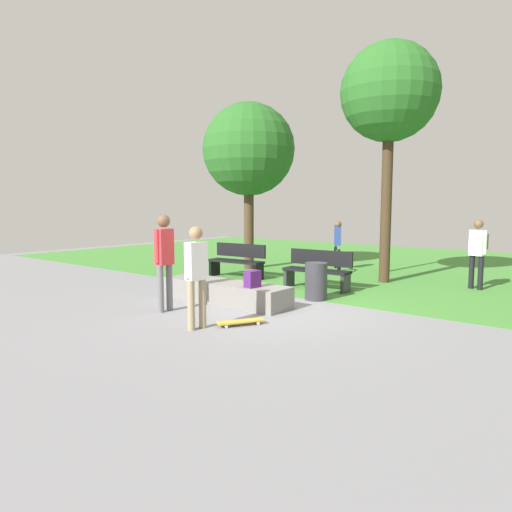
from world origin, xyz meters
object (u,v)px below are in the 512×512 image
object	(u,v)px
skater_performing_trick	(196,270)
pedestrian_with_backpack	(478,248)
concrete_ledge	(225,292)
tree_leaning_ash	(390,94)
tree_slender_maple	(249,150)
lamp_post	(385,183)
backpack_on_ledge	(252,279)
skateboard_by_ledge	(241,322)
trash_bin	(316,281)
cyclist_on_bicycle	(337,249)
skater_watching	(164,254)
park_bench_near_path	(237,260)
park_bench_near_lamppost	(318,269)

from	to	relation	value
skater_performing_trick	pedestrian_with_backpack	distance (m)	7.07
skater_performing_trick	concrete_ledge	bearing A→B (deg)	119.86
tree_leaning_ash	pedestrian_with_backpack	xyz separation A→B (m)	(2.10, 0.42, -3.68)
tree_slender_maple	lamp_post	bearing A→B (deg)	26.87
backpack_on_ledge	tree_slender_maple	bearing A→B (deg)	-131.72
skateboard_by_ledge	pedestrian_with_backpack	size ratio (longest dim) A/B	0.49
backpack_on_ledge	trash_bin	bearing A→B (deg)	171.26
tree_slender_maple	cyclist_on_bicycle	size ratio (longest dim) A/B	3.24
cyclist_on_bicycle	pedestrian_with_backpack	bearing A→B (deg)	-10.63
skater_watching	pedestrian_with_backpack	xyz separation A→B (m)	(3.93, 6.07, -0.09)
pedestrian_with_backpack	skater_performing_trick	bearing A→B (deg)	-111.24
trash_bin	cyclist_on_bicycle	bearing A→B (deg)	113.54
tree_leaning_ash	pedestrian_with_backpack	world-z (taller)	tree_leaning_ash
park_bench_near_path	tree_slender_maple	size ratio (longest dim) A/B	0.33
skater_watching	park_bench_near_lamppost	size ratio (longest dim) A/B	1.11
skateboard_by_ledge	trash_bin	xyz separation A→B (m)	(-0.14, 2.59, 0.33)
skater_watching	skateboard_by_ledge	bearing A→B (deg)	3.03
backpack_on_ledge	park_bench_near_lamppost	distance (m)	2.60
park_bench_near_lamppost	lamp_post	bearing A→B (deg)	88.81
trash_bin	pedestrian_with_backpack	xyz separation A→B (m)	(2.30, 3.39, 0.59)
skater_performing_trick	skater_watching	size ratio (longest dim) A/B	0.91
concrete_ledge	pedestrian_with_backpack	xyz separation A→B (m)	(3.60, 4.78, 0.76)
backpack_on_ledge	pedestrian_with_backpack	distance (m)	5.67
backpack_on_ledge	tree_slender_maple	size ratio (longest dim) A/B	0.06
cyclist_on_bicycle	tree_slender_maple	bearing A→B (deg)	-148.13
concrete_ledge	tree_slender_maple	world-z (taller)	tree_slender_maple
cyclist_on_bicycle	lamp_post	bearing A→B (deg)	16.84
park_bench_near_path	lamp_post	size ratio (longest dim) A/B	0.38
backpack_on_ledge	lamp_post	xyz separation A→B (m)	(-0.07, 6.09, 2.00)
backpack_on_ledge	tree_leaning_ash	xyz separation A→B (m)	(0.66, 4.52, 4.08)
skater_watching	tree_slender_maple	xyz separation A→B (m)	(-2.45, 5.43, 2.52)
park_bench_near_path	cyclist_on_bicycle	distance (m)	3.27
cyclist_on_bicycle	trash_bin	bearing A→B (deg)	-66.46
skater_watching	tree_slender_maple	distance (m)	6.47
backpack_on_ledge	cyclist_on_bicycle	world-z (taller)	cyclist_on_bicycle
skater_performing_trick	tree_leaning_ash	distance (m)	7.21
park_bench_near_path	backpack_on_ledge	bearing A→B (deg)	-44.88
skater_performing_trick	skateboard_by_ledge	distance (m)	1.16
park_bench_near_path	skateboard_by_ledge	bearing A→B (deg)	-48.50
pedestrian_with_backpack	park_bench_near_lamppost	bearing A→B (deg)	-141.19
skateboard_by_ledge	concrete_ledge	bearing A→B (deg)	140.18
skater_watching	tree_leaning_ash	size ratio (longest dim) A/B	0.31
skater_watching	cyclist_on_bicycle	xyz separation A→B (m)	(-0.18, 6.85, -0.44)
concrete_ledge	skateboard_by_ledge	world-z (taller)	concrete_ledge
park_bench_near_lamppost	trash_bin	distance (m)	1.22
skater_performing_trick	skateboard_by_ledge	xyz separation A→B (m)	(0.40, 0.61, -0.90)
skater_watching	trash_bin	world-z (taller)	skater_watching
park_bench_near_lamppost	tree_leaning_ash	size ratio (longest dim) A/B	0.28
tree_leaning_ash	pedestrian_with_backpack	size ratio (longest dim) A/B	3.62
lamp_post	tree_slender_maple	bearing A→B (deg)	-153.13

